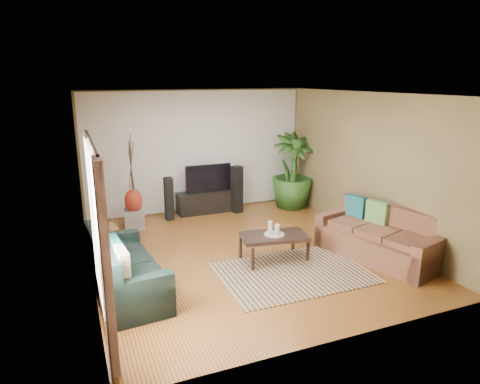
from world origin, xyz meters
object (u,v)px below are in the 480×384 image
tv_stand (209,202)px  speaker_left (169,199)px  sofa_right (379,234)px  vase (133,201)px  side_table (104,241)px  speaker_right (237,189)px  coffee_table (274,247)px  pedestal (135,219)px  potted_plant (292,171)px  sofa_left (126,265)px  television (208,178)px

tv_stand → speaker_left: speaker_left is taller
sofa_right → vase: (-3.57, 3.04, 0.14)m
sofa_right → side_table: 4.66m
speaker_left → speaker_right: bearing=-4.5°
coffee_table → pedestal: coffee_table is taller
coffee_table → side_table: side_table is taller
speaker_right → vase: speaker_right is taller
sofa_right → speaker_right: (-1.26, 3.24, 0.10)m
potted_plant → speaker_right: bearing=176.2°
pedestal → side_table: 1.37m
sofa_left → potted_plant: 5.03m
television → speaker_right: (0.58, -0.28, -0.25)m
sofa_right → pedestal: bearing=-146.2°
speaker_right → vase: size_ratio=2.14×
television → potted_plant: (1.92, -0.36, 0.08)m
tv_stand → side_table: size_ratio=2.91×
coffee_table → speaker_left: bearing=122.4°
television → speaker_left: size_ratio=1.13×
coffee_table → side_table: bearing=163.5°
vase → side_table: bearing=-120.6°
speaker_right → vase: 2.31m
side_table → pedestal: bearing=59.4°
vase → potted_plant: bearing=1.7°
sofa_left → sofa_right: 4.10m
vase → sofa_right: bearing=-40.5°
television → potted_plant: potted_plant is taller
side_table → tv_stand: bearing=34.3°
side_table → sofa_right: bearing=-23.6°
television → pedestal: bearing=-164.7°
potted_plant → pedestal: size_ratio=4.46×
sofa_right → side_table: bearing=-129.4°
coffee_table → pedestal: 3.11m
potted_plant → tv_stand: bearing=169.3°
tv_stand → side_table: bearing=-146.8°
sofa_left → sofa_right: same height
sofa_left → speaker_left: bearing=-28.9°
sofa_left → vase: sofa_left is taller
sofa_right → speaker_left: 4.32m
sofa_right → tv_stand: 3.97m
tv_stand → potted_plant: potted_plant is taller
speaker_left → pedestal: size_ratio=2.39×
potted_plant → side_table: (-4.34, -1.29, -0.62)m
sofa_left → speaker_left: speaker_left is taller
sofa_left → potted_plant: (4.16, 2.80, 0.44)m
pedestal → side_table: bearing=-120.6°
sofa_right → coffee_table: size_ratio=1.88×
tv_stand → speaker_right: (0.58, -0.28, 0.29)m
tv_stand → vase: 1.82m
tv_stand → side_table: side_table is taller
tv_stand → vase: vase is taller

